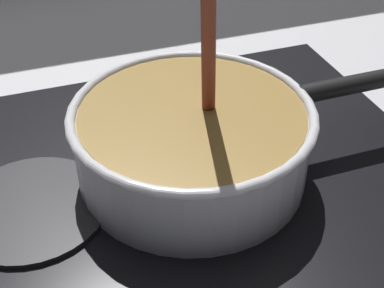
{
  "coord_description": "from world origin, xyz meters",
  "views": [
    {
      "loc": [
        -0.11,
        -0.3,
        0.41
      ],
      "look_at": [
        0.05,
        0.14,
        0.05
      ],
      "focal_mm": 50.75,
      "sensor_mm": 36.0,
      "label": 1
    }
  ],
  "objects": [
    {
      "name": "cooking_pan",
      "position": [
        0.05,
        0.14,
        0.06
      ],
      "size": [
        0.42,
        0.26,
        0.34
      ],
      "color": "silver",
      "rests_on": "hob_plate"
    },
    {
      "name": "burner_ring",
      "position": [
        0.05,
        0.14,
        0.02
      ],
      "size": [
        0.18,
        0.18,
        0.01
      ],
      "primitive_type": "torus",
      "color": "#592D0C",
      "rests_on": "hob_plate"
    },
    {
      "name": "hob_plate",
      "position": [
        0.05,
        0.14,
        0.01
      ],
      "size": [
        0.56,
        0.48,
        0.01
      ],
      "primitive_type": "cube",
      "color": "black",
      "rests_on": "ground"
    },
    {
      "name": "spare_burner",
      "position": [
        -0.13,
        0.14,
        0.01
      ],
      "size": [
        0.16,
        0.16,
        0.01
      ],
      "primitive_type": "cylinder",
      "color": "#262628",
      "rests_on": "hob_plate"
    }
  ]
}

